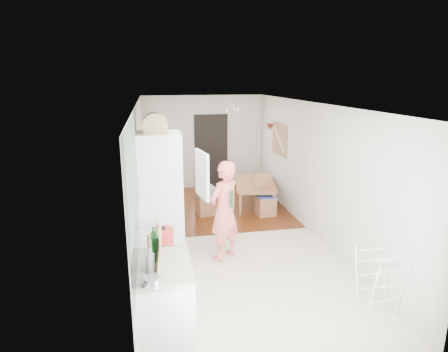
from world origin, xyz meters
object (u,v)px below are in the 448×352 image
object	(u,v)px
person	(224,202)
stool	(205,205)
dining_chair	(266,196)
dining_table	(256,196)
drying_rack	(379,283)

from	to	relation	value
person	stool	size ratio (longest dim) A/B	4.26
person	dining_chair	xyz separation A→B (m)	(1.27, 1.81, -0.53)
dining_chair	stool	bearing A→B (deg)	164.61
dining_chair	stool	distance (m)	1.34
dining_chair	person	bearing A→B (deg)	-128.85
person	dining_table	bearing A→B (deg)	-152.54
dining_table	dining_chair	xyz separation A→B (m)	(0.01, -0.68, 0.21)
dining_chair	drying_rack	size ratio (longest dim) A/B	1.09
stool	drying_rack	bearing A→B (deg)	-67.05
dining_chair	stool	world-z (taller)	dining_chair
dining_table	drying_rack	distance (m)	4.36
dining_table	drying_rack	size ratio (longest dim) A/B	1.64
person	drying_rack	xyz separation A→B (m)	(1.64, -1.86, -0.57)
dining_table	stool	world-z (taller)	dining_table
dining_chair	drying_rack	xyz separation A→B (m)	(0.37, -3.66, -0.04)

